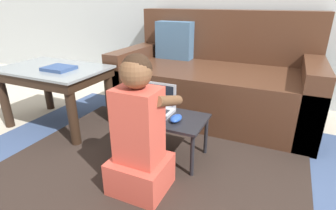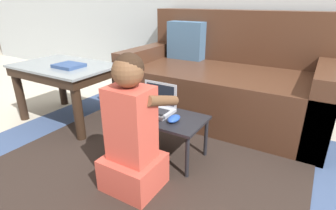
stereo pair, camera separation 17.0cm
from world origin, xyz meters
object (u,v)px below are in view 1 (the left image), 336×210
object	(u,v)px
coffee_table	(54,78)
book_on_table	(59,68)
couch	(215,80)
person_seated	(140,136)
laptop	(155,107)
laptop_desk	(162,121)
computer_mouse	(176,118)

from	to	relation	value
coffee_table	book_on_table	size ratio (longest dim) A/B	3.90
couch	book_on_table	world-z (taller)	couch
coffee_table	person_seated	bearing A→B (deg)	-22.62
coffee_table	book_on_table	world-z (taller)	book_on_table
laptop	laptop_desk	bearing A→B (deg)	-28.90
coffee_table	computer_mouse	xyz separation A→B (m)	(1.11, -0.12, -0.09)
coffee_table	person_seated	size ratio (longest dim) A/B	1.09
computer_mouse	book_on_table	bearing A→B (deg)	175.58
computer_mouse	book_on_table	size ratio (longest dim) A/B	0.52
computer_mouse	book_on_table	xyz separation A→B (m)	(-1.00, 0.08, 0.19)
couch	book_on_table	bearing A→B (deg)	-138.76
computer_mouse	person_seated	distance (m)	0.33
coffee_table	person_seated	distance (m)	1.14
computer_mouse	book_on_table	distance (m)	1.03
coffee_table	person_seated	world-z (taller)	person_seated
coffee_table	laptop_desk	xyz separation A→B (m)	(1.00, -0.08, -0.15)
couch	coffee_table	size ratio (longest dim) A/B	2.05
laptop_desk	book_on_table	world-z (taller)	book_on_table
couch	laptop_desk	world-z (taller)	couch
couch	coffee_table	world-z (taller)	couch
person_seated	laptop	bearing A→B (deg)	106.53
laptop_desk	computer_mouse	bearing A→B (deg)	-17.10
couch	computer_mouse	world-z (taller)	couch
person_seated	computer_mouse	bearing A→B (deg)	78.11
couch	computer_mouse	xyz separation A→B (m)	(0.01, -0.95, 0.01)
laptop_desk	person_seated	distance (m)	0.37
laptop	book_on_table	size ratio (longest dim) A/B	1.17
couch	computer_mouse	bearing A→B (deg)	-89.29
computer_mouse	person_seated	bearing A→B (deg)	-101.89
coffee_table	book_on_table	xyz separation A→B (m)	(0.11, -0.04, 0.10)
person_seated	book_on_table	xyz separation A→B (m)	(-0.94, 0.40, 0.17)
couch	laptop_desk	bearing A→B (deg)	-96.38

